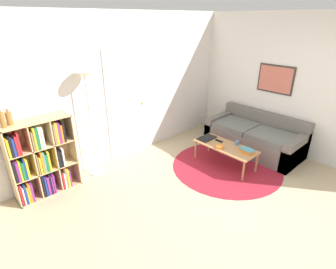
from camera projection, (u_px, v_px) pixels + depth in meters
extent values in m
plane|color=tan|center=(259.00, 225.00, 3.42)|extent=(14.00, 14.00, 0.00)
cube|color=silver|center=(129.00, 88.00, 4.79)|extent=(7.60, 0.05, 2.60)
cube|color=white|center=(128.00, 104.00, 4.84)|extent=(0.89, 0.02, 2.01)
sphere|color=tan|center=(142.00, 103.00, 5.03)|extent=(0.04, 0.04, 0.04)
cube|color=silver|center=(265.00, 81.00, 5.27)|extent=(0.05, 5.80, 2.60)
cube|color=#332D28|center=(276.00, 79.00, 5.06)|extent=(0.02, 0.71, 0.54)
cube|color=#C66656|center=(275.00, 79.00, 5.05)|extent=(0.01, 0.65, 0.48)
cylinder|color=maroon|center=(226.00, 166.00, 4.76)|extent=(1.95, 1.95, 0.01)
cube|color=tan|center=(9.00, 168.00, 3.59)|extent=(0.02, 0.34, 1.18)
cube|color=tan|center=(72.00, 148.00, 4.14)|extent=(0.02, 0.34, 1.18)
cube|color=tan|center=(35.00, 120.00, 3.62)|extent=(0.92, 0.34, 0.02)
cube|color=tan|center=(50.00, 190.00, 4.10)|extent=(0.92, 0.34, 0.02)
cube|color=tan|center=(39.00, 153.00, 3.97)|extent=(0.92, 0.02, 1.18)
cube|color=tan|center=(32.00, 161.00, 3.77)|extent=(0.02, 0.32, 1.15)
cube|color=tan|center=(53.00, 154.00, 3.95)|extent=(0.02, 0.32, 1.15)
cube|color=tan|center=(45.00, 168.00, 3.94)|extent=(0.88, 0.32, 0.02)
cube|color=tan|center=(40.00, 146.00, 3.78)|extent=(0.88, 0.32, 0.02)
cube|color=#B21E23|center=(20.00, 194.00, 3.74)|extent=(0.02, 0.21, 0.31)
cube|color=silver|center=(22.00, 194.00, 3.76)|extent=(0.02, 0.22, 0.28)
cube|color=navy|center=(24.00, 192.00, 3.78)|extent=(0.02, 0.24, 0.31)
cube|color=gold|center=(26.00, 193.00, 3.80)|extent=(0.02, 0.23, 0.27)
cube|color=orange|center=(28.00, 191.00, 3.81)|extent=(0.03, 0.22, 0.30)
cube|color=#7F287A|center=(30.00, 190.00, 3.83)|extent=(0.03, 0.23, 0.30)
cube|color=black|center=(42.00, 185.00, 3.92)|extent=(0.03, 0.20, 0.34)
cube|color=navy|center=(44.00, 184.00, 3.96)|extent=(0.03, 0.26, 0.32)
cube|color=#7F287A|center=(46.00, 183.00, 3.98)|extent=(0.03, 0.25, 0.31)
cube|color=black|center=(49.00, 182.00, 3.98)|extent=(0.02, 0.20, 0.34)
cube|color=#7F287A|center=(50.00, 182.00, 4.01)|extent=(0.02, 0.23, 0.30)
cube|color=#7F287A|center=(52.00, 181.00, 4.03)|extent=(0.02, 0.23, 0.31)
cube|color=#B21E23|center=(61.00, 179.00, 4.12)|extent=(0.03, 0.23, 0.26)
cube|color=silver|center=(63.00, 178.00, 4.14)|extent=(0.02, 0.24, 0.27)
cube|color=olive|center=(64.00, 176.00, 4.13)|extent=(0.02, 0.20, 0.34)
cube|color=gold|center=(66.00, 176.00, 4.15)|extent=(0.03, 0.21, 0.31)
cube|color=#7F287A|center=(68.00, 176.00, 4.20)|extent=(0.02, 0.25, 0.28)
cube|color=black|center=(13.00, 170.00, 3.59)|extent=(0.03, 0.25, 0.32)
cube|color=#7F287A|center=(16.00, 170.00, 3.60)|extent=(0.03, 0.21, 0.30)
cube|color=gold|center=(19.00, 169.00, 3.62)|extent=(0.02, 0.20, 0.30)
cube|color=#196B38|center=(21.00, 169.00, 3.67)|extent=(0.03, 0.27, 0.27)
cube|color=navy|center=(24.00, 168.00, 3.66)|extent=(0.02, 0.22, 0.30)
cube|color=gold|center=(25.00, 166.00, 3.69)|extent=(0.03, 0.25, 0.30)
cube|color=olive|center=(36.00, 163.00, 3.77)|extent=(0.02, 0.23, 0.31)
cube|color=gold|center=(39.00, 164.00, 3.79)|extent=(0.02, 0.20, 0.27)
cube|color=orange|center=(40.00, 161.00, 3.81)|extent=(0.03, 0.25, 0.33)
cube|color=teal|center=(42.00, 160.00, 3.83)|extent=(0.02, 0.24, 0.32)
cube|color=#196B38|center=(45.00, 161.00, 3.84)|extent=(0.03, 0.20, 0.28)
cube|color=gold|center=(47.00, 159.00, 3.87)|extent=(0.03, 0.24, 0.31)
cube|color=black|center=(57.00, 157.00, 3.95)|extent=(0.03, 0.21, 0.27)
cube|color=black|center=(60.00, 157.00, 3.97)|extent=(0.02, 0.19, 0.26)
cube|color=silver|center=(61.00, 155.00, 4.00)|extent=(0.02, 0.24, 0.30)
cube|color=gold|center=(6.00, 147.00, 3.44)|extent=(0.03, 0.25, 0.27)
cube|color=black|center=(9.00, 146.00, 3.45)|extent=(0.03, 0.21, 0.29)
cube|color=navy|center=(12.00, 146.00, 3.48)|extent=(0.03, 0.23, 0.26)
cube|color=#B21E23|center=(15.00, 145.00, 3.48)|extent=(0.03, 0.19, 0.28)
cube|color=#B21E23|center=(17.00, 143.00, 3.49)|extent=(0.02, 0.19, 0.32)
cube|color=olive|center=(30.00, 139.00, 3.63)|extent=(0.02, 0.26, 0.28)
cube|color=gold|center=(33.00, 138.00, 3.61)|extent=(0.03, 0.19, 0.33)
cube|color=#196B38|center=(35.00, 137.00, 3.65)|extent=(0.03, 0.24, 0.33)
cube|color=silver|center=(38.00, 137.00, 3.66)|extent=(0.02, 0.20, 0.32)
cube|color=silver|center=(40.00, 136.00, 3.69)|extent=(0.03, 0.22, 0.32)
cube|color=olive|center=(52.00, 133.00, 3.79)|extent=(0.03, 0.22, 0.31)
cube|color=gold|center=(54.00, 132.00, 3.82)|extent=(0.03, 0.26, 0.32)
cube|color=#7F287A|center=(57.00, 132.00, 3.83)|extent=(0.03, 0.21, 0.31)
cube|color=orange|center=(59.00, 132.00, 3.87)|extent=(0.03, 0.24, 0.27)
cube|color=black|center=(61.00, 131.00, 3.88)|extent=(0.03, 0.23, 0.30)
cylinder|color=#B7B7BC|center=(97.00, 172.00, 4.58)|extent=(0.26, 0.26, 0.01)
cylinder|color=#B7B7BC|center=(91.00, 126.00, 4.23)|extent=(0.02, 0.02, 1.66)
cone|color=white|center=(84.00, 74.00, 3.89)|extent=(0.33, 0.33, 0.10)
cube|color=#66605B|center=(253.00, 141.00, 5.29)|extent=(0.88, 1.84, 0.40)
cube|color=#66605B|center=(263.00, 129.00, 5.45)|extent=(0.16, 1.84, 0.73)
cube|color=#66605B|center=(295.00, 152.00, 4.70)|extent=(0.88, 0.16, 0.54)
cube|color=#66605B|center=(220.00, 126.00, 5.82)|extent=(0.88, 0.16, 0.54)
cube|color=slate|center=(271.00, 136.00, 4.88)|extent=(0.68, 0.74, 0.10)
cube|color=slate|center=(236.00, 125.00, 5.39)|extent=(0.68, 0.74, 0.10)
cube|color=#AD7F51|center=(226.00, 146.00, 4.68)|extent=(0.49, 1.13, 0.02)
cylinder|color=#AD7F51|center=(243.00, 171.00, 4.28)|extent=(0.04, 0.04, 0.36)
cylinder|color=#AD7F51|center=(196.00, 149.00, 4.99)|extent=(0.04, 0.04, 0.36)
cylinder|color=#AD7F51|center=(256.00, 163.00, 4.53)|extent=(0.04, 0.04, 0.36)
cylinder|color=#AD7F51|center=(209.00, 143.00, 5.24)|extent=(0.04, 0.04, 0.36)
cube|color=black|center=(207.00, 138.00, 4.95)|extent=(0.35, 0.22, 0.02)
cylinder|color=orange|center=(220.00, 147.00, 4.60)|extent=(0.14, 0.14, 0.04)
cube|color=orange|center=(246.00, 152.00, 4.45)|extent=(0.15, 0.22, 0.01)
cube|color=orange|center=(247.00, 151.00, 4.44)|extent=(0.15, 0.22, 0.03)
cube|color=teal|center=(247.00, 150.00, 4.43)|extent=(0.15, 0.22, 0.02)
cylinder|color=teal|center=(237.00, 143.00, 4.69)|extent=(0.07, 0.07, 0.07)
cube|color=black|center=(219.00, 141.00, 4.84)|extent=(0.05, 0.14, 0.02)
cylinder|color=olive|center=(2.00, 120.00, 3.33)|extent=(0.07, 0.07, 0.21)
cylinder|color=olive|center=(0.00, 110.00, 3.27)|extent=(0.03, 0.03, 0.05)
cylinder|color=olive|center=(9.00, 118.00, 3.42)|extent=(0.08, 0.08, 0.17)
cylinder|color=olive|center=(7.00, 111.00, 3.38)|extent=(0.03, 0.03, 0.04)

